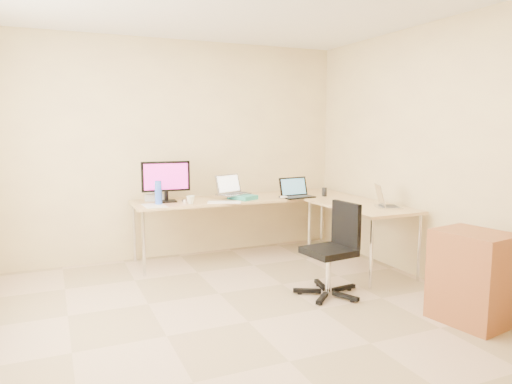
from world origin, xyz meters
name	(u,v)px	position (x,y,z in m)	size (l,w,h in m)	color
floor	(248,322)	(0.00, 0.00, 0.00)	(4.50, 4.50, 0.00)	tan
wall_back	(176,150)	(0.00, 2.25, 1.30)	(4.50, 4.50, 0.00)	beige
wall_front	(498,207)	(0.00, -2.25, 1.30)	(4.50, 4.50, 0.00)	beige
wall_right	(451,156)	(2.10, 0.00, 1.30)	(4.50, 4.50, 0.00)	beige
desk_main	(245,227)	(0.72, 1.85, 0.36)	(2.65, 0.70, 0.73)	tan
desk_return	(360,237)	(1.70, 0.85, 0.36)	(0.70, 1.30, 0.73)	tan
monitor	(166,182)	(-0.22, 1.88, 0.96)	(0.55, 0.18, 0.47)	black
book_stack	(243,197)	(0.65, 1.74, 0.76)	(0.22, 0.30, 0.05)	teal
laptop_center	(233,185)	(0.56, 1.79, 0.90)	(0.37, 0.28, 0.24)	#A5A5B9
laptop_black	(297,188)	(1.31, 1.58, 0.85)	(0.38, 0.28, 0.24)	black
keyboard	(224,202)	(0.36, 1.55, 0.74)	(0.37, 0.10, 0.02)	white
mouse	(284,197)	(1.11, 1.57, 0.75)	(0.10, 0.07, 0.04)	silver
mug	(191,200)	(0.00, 1.64, 0.78)	(0.10, 0.10, 0.09)	beige
cd_stack	(186,201)	(-0.01, 1.79, 0.74)	(0.11, 0.11, 0.03)	silver
water_bottle	(158,193)	(-0.34, 1.72, 0.86)	(0.08, 0.08, 0.27)	blue
papers	(155,206)	(-0.40, 1.66, 0.73)	(0.22, 0.32, 0.01)	white
white_box	(154,197)	(-0.33, 2.05, 0.77)	(0.22, 0.16, 0.08)	silver
desk_fan	(151,188)	(-0.36, 2.05, 0.88)	(0.23, 0.23, 0.29)	white
black_cup	(324,192)	(1.67, 1.55, 0.78)	(0.06, 0.06, 0.10)	black
laptop_return	(389,198)	(1.85, 0.57, 0.83)	(0.24, 0.30, 0.20)	silver
office_chair	(329,243)	(0.93, 0.27, 0.50)	(0.53, 0.53, 0.88)	black
cabinet	(472,279)	(1.66, -0.71, 0.36)	(0.45, 0.56, 0.77)	#A54B23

